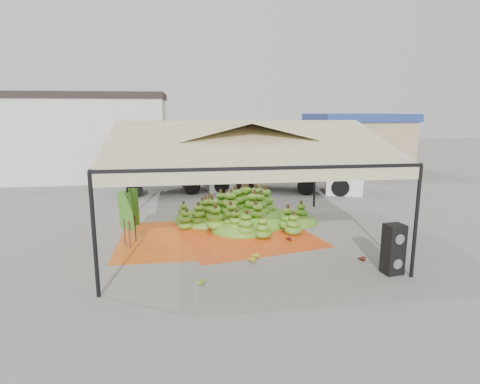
{
  "coord_description": "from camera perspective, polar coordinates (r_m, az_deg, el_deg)",
  "views": [
    {
      "loc": [
        -1.95,
        -13.22,
        4.35
      ],
      "look_at": [
        0.2,
        1.5,
        1.3
      ],
      "focal_mm": 30.0,
      "sensor_mm": 36.0,
      "label": 1
    }
  ],
  "objects": [
    {
      "name": "building_tan",
      "position": [
        28.91,
        16.25,
        6.61
      ],
      "size": [
        6.3,
        5.3,
        4.1
      ],
      "color": "tan",
      "rests_on": "ground"
    },
    {
      "name": "hand_yellow_b",
      "position": [
        11.77,
        1.23,
        -9.51
      ],
      "size": [
        0.56,
        0.48,
        0.23
      ],
      "primitive_type": "ellipsoid",
      "rotation": [
        0.0,
        0.0,
        0.16
      ],
      "color": "#B18E23",
      "rests_on": "ground"
    },
    {
      "name": "tarp_right",
      "position": [
        14.4,
        0.6,
        -5.97
      ],
      "size": [
        5.4,
        5.57,
        0.01
      ],
      "primitive_type": "cube",
      "rotation": [
        0.0,
        0.0,
        0.22
      ],
      "color": "#E54E15",
      "rests_on": "ground"
    },
    {
      "name": "hanging_bunches",
      "position": [
        14.63,
        -0.29,
        4.8
      ],
      "size": [
        3.24,
        0.24,
        0.2
      ],
      "color": "#497A19",
      "rests_on": "ground"
    },
    {
      "name": "hand_red_b",
      "position": [
        13.73,
        6.66,
        -6.56
      ],
      "size": [
        0.46,
        0.39,
        0.18
      ],
      "primitive_type": "ellipsoid",
      "rotation": [
        0.0,
        0.0,
        0.16
      ],
      "color": "#521612",
      "rests_on": "ground"
    },
    {
      "name": "hand_yellow_a",
      "position": [
        12.07,
        1.91,
        -9.0
      ],
      "size": [
        0.56,
        0.5,
        0.21
      ],
      "primitive_type": "ellipsoid",
      "rotation": [
        0.0,
        0.0,
        0.31
      ],
      "color": "gold",
      "rests_on": "ground"
    },
    {
      "name": "vendor",
      "position": [
        17.88,
        2.56,
        0.57
      ],
      "size": [
        0.73,
        0.52,
        1.87
      ],
      "primitive_type": "imported",
      "rotation": [
        0.0,
        0.0,
        3.03
      ],
      "color": "gray",
      "rests_on": "ground"
    },
    {
      "name": "banana_heap",
      "position": [
        15.75,
        1.25,
        -2.08
      ],
      "size": [
        6.13,
        5.14,
        1.26
      ],
      "primitive_type": "ellipsoid",
      "rotation": [
        0.0,
        0.0,
        0.05
      ],
      "color": "#42851B",
      "rests_on": "ground"
    },
    {
      "name": "truck_right",
      "position": [
        22.03,
        8.84,
        3.86
      ],
      "size": [
        7.2,
        4.48,
        2.34
      ],
      "rotation": [
        0.0,
        0.0,
        -0.34
      ],
      "color": "#4C3119",
      "rests_on": "ground"
    },
    {
      "name": "canopy_tent",
      "position": [
        13.41,
        0.08,
        7.09
      ],
      "size": [
        8.1,
        8.1,
        4.0
      ],
      "color": "black",
      "rests_on": "ground"
    },
    {
      "name": "truck_left",
      "position": [
        21.87,
        -7.89,
        3.47
      ],
      "size": [
        6.38,
        2.87,
        2.12
      ],
      "rotation": [
        0.0,
        0.0,
        0.13
      ],
      "color": "#482818",
      "rests_on": "ground"
    },
    {
      "name": "hand_green",
      "position": [
        10.46,
        -6.11,
        -12.44
      ],
      "size": [
        0.51,
        0.45,
        0.21
      ],
      "primitive_type": "ellipsoid",
      "rotation": [
        0.0,
        0.0,
        -0.19
      ],
      "color": "#60861B",
      "rests_on": "ground"
    },
    {
      "name": "hand_red_a",
      "position": [
        12.39,
        16.69,
        -9.0
      ],
      "size": [
        0.45,
        0.38,
        0.2
      ],
      "primitive_type": "ellipsoid",
      "rotation": [
        0.0,
        0.0,
        0.06
      ],
      "color": "#542013",
      "rests_on": "ground"
    },
    {
      "name": "ground",
      "position": [
        14.05,
        0.08,
        -6.44
      ],
      "size": [
        90.0,
        90.0,
        0.0
      ],
      "primitive_type": "plane",
      "color": "slate",
      "rests_on": "ground"
    },
    {
      "name": "building_white",
      "position": [
        28.43,
        -24.96,
        7.22
      ],
      "size": [
        14.3,
        6.3,
        5.4
      ],
      "color": "silver",
      "rests_on": "ground"
    },
    {
      "name": "tarp_left",
      "position": [
        14.06,
        -7.49,
        -6.51
      ],
      "size": [
        4.62,
        4.4,
        0.01
      ],
      "primitive_type": "cube",
      "rotation": [
        0.0,
        0.0,
        0.0
      ],
      "color": "#D75714",
      "rests_on": "ground"
    },
    {
      "name": "banana_leaves",
      "position": [
        13.73,
        -15.31,
        -7.31
      ],
      "size": [
        0.96,
        1.36,
        3.7
      ],
      "primitive_type": null,
      "color": "#39721E",
      "rests_on": "ground"
    },
    {
      "name": "speaker_stack",
      "position": [
        11.62,
        20.97,
        -7.59
      ],
      "size": [
        0.56,
        0.51,
        1.37
      ],
      "rotation": [
        0.0,
        0.0,
        0.16
      ],
      "color": "black",
      "rests_on": "ground"
    }
  ]
}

